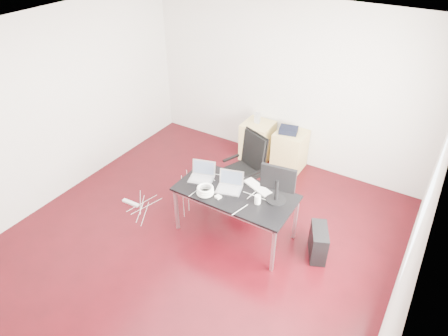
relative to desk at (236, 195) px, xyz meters
The scene contains 18 objects.
room_shell 0.84m from the desk, 136.02° to the right, with size 5.00×5.00×5.00m.
desk is the anchor object (origin of this frame).
office_chair 0.87m from the desk, 109.16° to the left, with size 0.62×0.64×1.08m.
filing_cabinet_left 2.07m from the desk, 109.10° to the left, with size 0.50×0.50×0.70m, color tan.
filing_cabinet_right 1.96m from the desk, 91.16° to the left, with size 0.50×0.50×0.70m, color tan.
pc_tower 1.25m from the desk, 10.50° to the left, with size 0.20×0.45×0.44m, color black.
wastebasket 2.10m from the desk, 106.31° to the left, with size 0.24×0.24×0.28m, color black.
power_strip 1.86m from the desk, behind, with size 0.30×0.06×0.04m, color white.
laptop_left 0.57m from the desk, behind, with size 0.39×0.34×0.23m.
laptop_right 0.16m from the desk, 165.85° to the left, with size 0.39×0.34×0.23m.
monitor 0.64m from the desk, 14.87° to the left, with size 0.45×0.26×0.51m.
keyboard 0.32m from the desk, 49.73° to the left, with size 0.44×0.14×0.02m, color white.
cup_white 0.37m from the desk, ahead, with size 0.08×0.08×0.12m, color white.
cup_brown 0.37m from the desk, ahead, with size 0.08×0.08×0.10m, color #5F2920.
cable_coil 0.42m from the desk, 144.27° to the right, with size 0.24×0.24×0.11m.
power_adapter 0.27m from the desk, 121.23° to the right, with size 0.07×0.07×0.03m, color white.
speaker 2.08m from the desk, 109.74° to the left, with size 0.09×0.08×0.18m, color #9E9E9E.
navy_garment 1.92m from the desk, 92.71° to the left, with size 0.30×0.24×0.09m, color black.
Camera 1 is at (2.41, -3.36, 3.98)m, focal length 32.00 mm.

